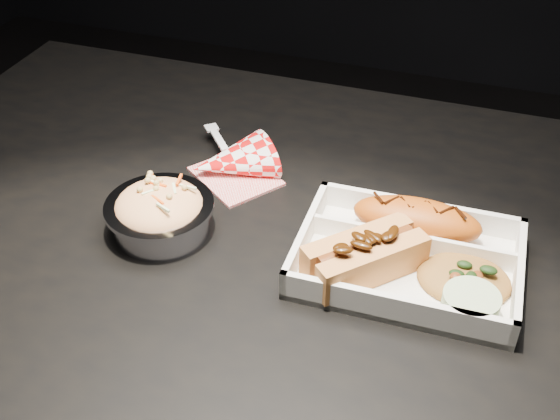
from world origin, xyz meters
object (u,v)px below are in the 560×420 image
(fried_pastry, at_px, (417,219))
(napkin_fork, at_px, (231,162))
(foil_coleslaw_cup, at_px, (160,211))
(food_tray, at_px, (407,262))
(hotdog, at_px, (365,254))
(dining_table, at_px, (287,289))

(fried_pastry, distance_m, napkin_fork, 0.27)
(foil_coleslaw_cup, bearing_deg, food_tray, 5.23)
(hotdog, height_order, foil_coleslaw_cup, same)
(fried_pastry, height_order, hotdog, hotdog)
(dining_table, xyz_separation_m, napkin_fork, (-0.12, 0.11, 0.11))
(food_tray, bearing_deg, fried_pastry, 90.00)
(foil_coleslaw_cup, bearing_deg, fried_pastry, 15.52)
(napkin_fork, bearing_deg, dining_table, 7.49)
(dining_table, xyz_separation_m, fried_pastry, (0.15, 0.04, 0.12))
(dining_table, relative_size, foil_coleslaw_cup, 9.08)
(fried_pastry, bearing_deg, food_tray, -89.03)
(dining_table, xyz_separation_m, food_tray, (0.15, -0.01, 0.10))
(fried_pastry, bearing_deg, dining_table, -164.13)
(napkin_fork, bearing_deg, hotdog, 16.22)
(fried_pastry, bearing_deg, napkin_fork, 166.50)
(foil_coleslaw_cup, distance_m, napkin_fork, 0.15)
(dining_table, height_order, fried_pastry, fried_pastry)
(foil_coleslaw_cup, relative_size, napkin_fork, 0.83)
(foil_coleslaw_cup, xyz_separation_m, napkin_fork, (0.03, 0.15, -0.01))
(food_tray, relative_size, fried_pastry, 1.65)
(hotdog, bearing_deg, fried_pastry, 15.66)
(food_tray, relative_size, napkin_fork, 1.58)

